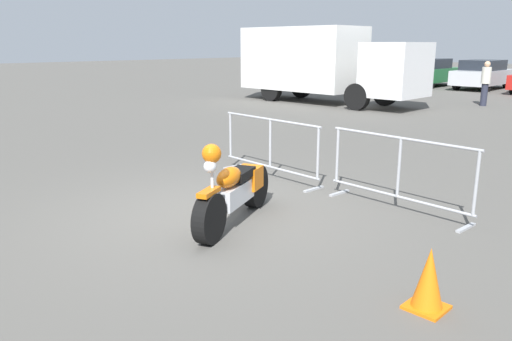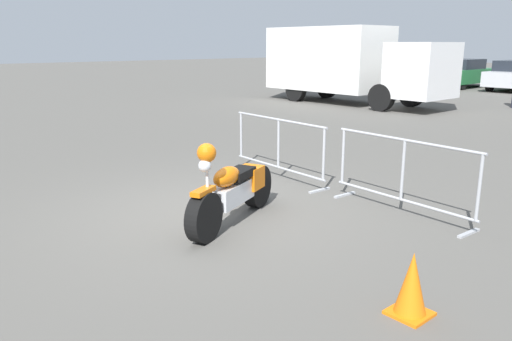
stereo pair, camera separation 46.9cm
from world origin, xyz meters
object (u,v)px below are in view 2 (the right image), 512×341
at_px(crowd_barrier_near, 278,148).
at_px(parked_car_white, 416,72).
at_px(parked_car_green, 462,73).
at_px(traffic_cone, 412,285).
at_px(motorcycle, 233,190).
at_px(crowd_barrier_far, 402,175).
at_px(box_truck, 345,62).

height_order(crowd_barrier_near, parked_car_white, parked_car_white).
xyz_separation_m(parked_car_green, traffic_cone, (11.36, -22.92, -0.48)).
bearing_deg(motorcycle, parked_car_white, -176.96).
height_order(crowd_barrier_far, parked_car_white, parked_car_white).
bearing_deg(box_truck, crowd_barrier_near, -56.13).
height_order(motorcycle, traffic_cone, motorcycle).
distance_m(crowd_barrier_far, traffic_cone, 2.84).
xyz_separation_m(motorcycle, box_truck, (-7.95, 12.00, 1.18)).
height_order(motorcycle, parked_car_white, parked_car_white).
xyz_separation_m(crowd_barrier_far, box_truck, (-9.20, 9.99, 1.08)).
bearing_deg(parked_car_white, crowd_barrier_near, -154.88).
height_order(motorcycle, box_truck, box_truck).
bearing_deg(crowd_barrier_far, parked_car_green, 115.30).
bearing_deg(motorcycle, crowd_barrier_far, 124.62).
bearing_deg(traffic_cone, parked_car_green, 116.37).
relative_size(motorcycle, box_truck, 0.26).
bearing_deg(motorcycle, parked_car_green, 177.10).
distance_m(motorcycle, parked_car_white, 25.35).
height_order(motorcycle, crowd_barrier_far, motorcycle).
distance_m(parked_car_green, traffic_cone, 25.59).
bearing_deg(box_truck, parked_car_white, 107.52).
height_order(crowd_barrier_far, parked_car_green, parked_car_green).
xyz_separation_m(crowd_barrier_near, parked_car_green, (-7.24, 20.61, 0.22)).
xyz_separation_m(motorcycle, traffic_cone, (2.87, -0.30, -0.17)).
xyz_separation_m(box_truck, parked_car_white, (-3.37, 10.68, -0.89)).
relative_size(motorcycle, crowd_barrier_near, 0.87).
distance_m(crowd_barrier_near, crowd_barrier_far, 2.51).
bearing_deg(parked_car_green, parked_car_white, 88.01).
bearing_deg(parked_car_green, box_truck, -177.92).
distance_m(motorcycle, traffic_cone, 2.89).
bearing_deg(parked_car_white, parked_car_green, -91.99).
distance_m(crowd_barrier_near, parked_car_white, 22.99).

